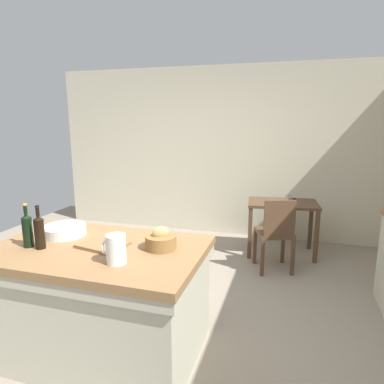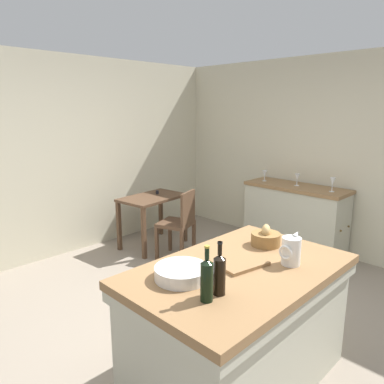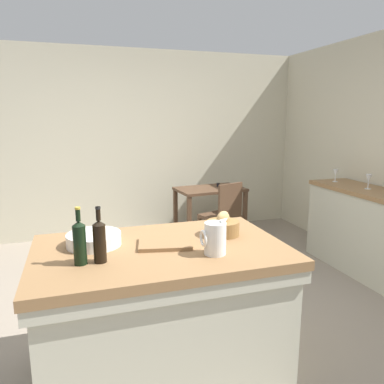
% 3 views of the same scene
% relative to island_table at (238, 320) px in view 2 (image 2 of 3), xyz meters
% --- Properties ---
extents(ground_plane, '(6.76, 6.76, 0.00)m').
position_rel_island_table_xyz_m(ground_plane, '(0.23, 0.57, -0.47)').
color(ground_plane, gray).
extents(wall_back, '(5.32, 0.12, 2.60)m').
position_rel_island_table_xyz_m(wall_back, '(0.23, 3.17, 0.83)').
color(wall_back, beige).
rests_on(wall_back, ground).
extents(wall_right, '(0.12, 5.20, 2.60)m').
position_rel_island_table_xyz_m(wall_right, '(2.83, 0.57, 0.83)').
color(wall_right, beige).
rests_on(wall_right, ground).
extents(island_table, '(1.57, 0.99, 0.87)m').
position_rel_island_table_xyz_m(island_table, '(0.00, 0.00, 0.00)').
color(island_table, olive).
rests_on(island_table, ground).
extents(side_cabinet, '(0.52, 1.38, 0.92)m').
position_rel_island_table_xyz_m(side_cabinet, '(2.49, 0.96, -0.01)').
color(side_cabinet, olive).
rests_on(side_cabinet, ground).
extents(writing_desk, '(0.95, 0.65, 0.77)m').
position_rel_island_table_xyz_m(writing_desk, '(1.26, 2.48, 0.14)').
color(writing_desk, '#513826').
rests_on(writing_desk, ground).
extents(wooden_chair, '(0.51, 0.51, 0.91)m').
position_rel_island_table_xyz_m(wooden_chair, '(1.21, 1.88, 0.03)').
color(wooden_chair, '#513826').
rests_on(wooden_chair, ground).
extents(pitcher, '(0.17, 0.13, 0.24)m').
position_rel_island_table_xyz_m(pitcher, '(0.28, -0.22, 0.50)').
color(pitcher, white).
rests_on(pitcher, island_table).
extents(wash_bowl, '(0.34, 0.34, 0.08)m').
position_rel_island_table_xyz_m(wash_bowl, '(-0.40, 0.16, 0.44)').
color(wash_bowl, white).
rests_on(wash_bowl, island_table).
extents(bread_basket, '(0.23, 0.23, 0.17)m').
position_rel_island_table_xyz_m(bread_basket, '(0.46, 0.10, 0.46)').
color(bread_basket, olive).
rests_on(bread_basket, island_table).
extents(cutting_board, '(0.38, 0.32, 0.02)m').
position_rel_island_table_xyz_m(cutting_board, '(0.03, 0.02, 0.41)').
color(cutting_board, olive).
rests_on(cutting_board, island_table).
extents(wine_bottle_dark, '(0.07, 0.07, 0.32)m').
position_rel_island_table_xyz_m(wine_bottle_dark, '(-0.38, -0.14, 0.53)').
color(wine_bottle_dark, black).
rests_on(wine_bottle_dark, island_table).
extents(wine_bottle_amber, '(0.07, 0.07, 0.33)m').
position_rel_island_table_xyz_m(wine_bottle_amber, '(-0.49, -0.14, 0.53)').
color(wine_bottle_amber, black).
rests_on(wine_bottle_amber, island_table).
extents(wine_glass_far_left, '(0.07, 0.07, 0.18)m').
position_rel_island_table_xyz_m(wine_glass_far_left, '(2.47, 0.47, 0.57)').
color(wine_glass_far_left, white).
rests_on(wine_glass_far_left, side_cabinet).
extents(wine_glass_left, '(0.07, 0.07, 0.16)m').
position_rel_island_table_xyz_m(wine_glass_left, '(2.49, 0.96, 0.56)').
color(wine_glass_left, white).
rests_on(wine_glass_left, side_cabinet).
extents(wine_glass_middle, '(0.07, 0.07, 0.15)m').
position_rel_island_table_xyz_m(wine_glass_middle, '(2.46, 1.45, 0.55)').
color(wine_glass_middle, white).
rests_on(wine_glass_middle, side_cabinet).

